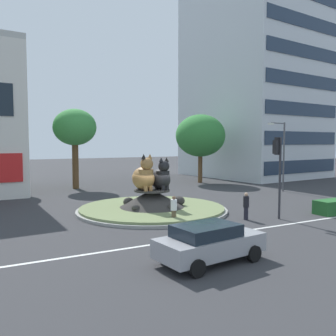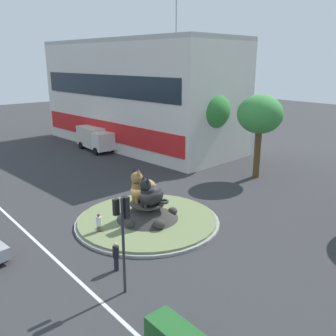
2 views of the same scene
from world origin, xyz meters
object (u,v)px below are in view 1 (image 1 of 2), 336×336
at_px(cat_statue_tabby, 144,177).
at_px(cat_statue_black, 161,178).
at_px(pedestrian_white_shirt, 174,209).
at_px(traffic_light_mast, 278,159).
at_px(streetlight_arm, 282,151).
at_px(second_tree_near_tower, 75,128).
at_px(sedan_on_far_lane, 209,242).
at_px(office_tower, 254,76).
at_px(pedestrian_black_shirt, 246,205).
at_px(third_tree_left, 200,136).

distance_m(cat_statue_tabby, cat_statue_black, 1.18).
height_order(cat_statue_black, pedestrian_white_shirt, cat_statue_black).
relative_size(cat_statue_tabby, traffic_light_mast, 0.49).
bearing_deg(streetlight_arm, second_tree_near_tower, -48.38).
bearing_deg(sedan_on_far_lane, office_tower, 39.42).
bearing_deg(traffic_light_mast, office_tower, -42.99).
bearing_deg(office_tower, second_tree_near_tower, 179.88).
distance_m(traffic_light_mast, pedestrian_white_shirt, 6.95).
bearing_deg(office_tower, cat_statue_tabby, -150.84).
distance_m(second_tree_near_tower, pedestrian_white_shirt, 18.78).
bearing_deg(traffic_light_mast, streetlight_arm, -51.19).
bearing_deg(cat_statue_black, office_tower, 123.92).
xyz_separation_m(traffic_light_mast, second_tree_near_tower, (-7.15, 20.07, 2.40)).
xyz_separation_m(traffic_light_mast, sedan_on_far_lane, (-8.19, -4.62, -2.81)).
bearing_deg(traffic_light_mast, pedestrian_black_shirt, 65.79).
distance_m(cat_statue_tabby, traffic_light_mast, 8.54).
bearing_deg(pedestrian_black_shirt, traffic_light_mast, 132.16).
bearing_deg(pedestrian_black_shirt, cat_statue_black, -84.49).
relative_size(third_tree_left, pedestrian_black_shirt, 4.73).
height_order(cat_statue_tabby, streetlight_arm, streetlight_arm).
distance_m(cat_statue_black, sedan_on_far_lane, 10.72).
bearing_deg(third_tree_left, traffic_light_mast, -109.85).
bearing_deg(cat_statue_tabby, second_tree_near_tower, -176.92).
bearing_deg(traffic_light_mast, pedestrian_white_shirt, 66.79).
bearing_deg(cat_statue_tabby, streetlight_arm, 100.13).
height_order(cat_statue_tabby, cat_statue_black, cat_statue_tabby).
relative_size(pedestrian_black_shirt, sedan_on_far_lane, 0.36).
xyz_separation_m(streetlight_arm, pedestrian_white_shirt, (-15.25, -6.59, -3.05)).
height_order(third_tree_left, sedan_on_far_lane, third_tree_left).
relative_size(third_tree_left, sedan_on_far_lane, 1.72).
bearing_deg(second_tree_near_tower, streetlight_arm, -34.89).
relative_size(second_tree_near_tower, streetlight_arm, 1.22).
bearing_deg(pedestrian_white_shirt, office_tower, -53.94).
height_order(streetlight_arm, pedestrian_white_shirt, streetlight_arm).
xyz_separation_m(cat_statue_black, sedan_on_far_lane, (-3.13, -10.15, -1.47)).
distance_m(second_tree_near_tower, third_tree_left, 13.94).
height_order(second_tree_near_tower, pedestrian_black_shirt, second_tree_near_tower).
bearing_deg(pedestrian_white_shirt, second_tree_near_tower, -0.73).
relative_size(second_tree_near_tower, pedestrian_black_shirt, 4.82).
distance_m(traffic_light_mast, third_tree_left, 19.79).
bearing_deg(third_tree_left, pedestrian_white_shirt, -127.63).
bearing_deg(traffic_light_mast, sedan_on_far_lane, 115.08).
bearing_deg(second_tree_near_tower, pedestrian_black_shirt, -74.72).
relative_size(cat_statue_black, third_tree_left, 0.29).
relative_size(cat_statue_tabby, office_tower, 0.09).
xyz_separation_m(office_tower, third_tree_left, (-11.27, -3.90, -8.28)).
distance_m(traffic_light_mast, sedan_on_far_lane, 9.82).
bearing_deg(streetlight_arm, third_tree_left, -89.10).
bearing_deg(sedan_on_far_lane, traffic_light_mast, 22.84).
xyz_separation_m(third_tree_left, sedan_on_far_lane, (-14.89, -23.16, -4.55)).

